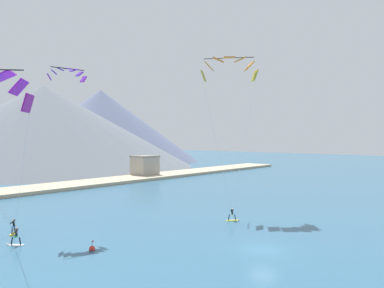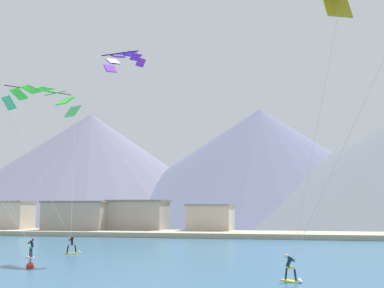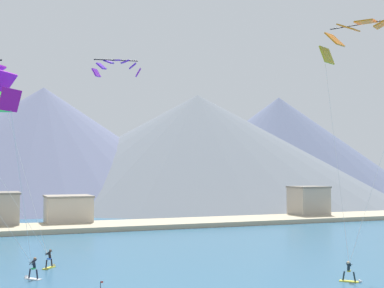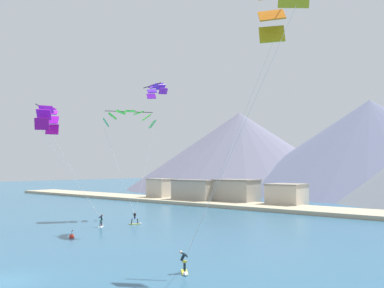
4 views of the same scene
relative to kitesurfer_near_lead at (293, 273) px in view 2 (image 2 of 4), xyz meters
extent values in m
cube|color=yellow|center=(-0.12, 0.18, -0.46)|extent=(1.32, 1.34, 0.07)
cylinder|color=#14232D|center=(-0.40, 0.47, -0.07)|extent=(0.25, 0.25, 0.72)
cylinder|color=#14232D|center=(0.15, -0.10, -0.07)|extent=(0.25, 0.25, 0.72)
cube|color=yellow|center=(-0.12, 0.18, 0.32)|extent=(0.38, 0.38, 0.12)
cylinder|color=#14232D|center=(-0.21, 0.10, 0.65)|extent=(0.47, 0.47, 0.61)
cylinder|color=#14232D|center=(-0.22, 0.25, 0.82)|extent=(0.43, 0.42, 0.40)
cylinder|color=#14232D|center=(-0.05, 0.09, 0.82)|extent=(0.43, 0.42, 0.40)
cylinder|color=black|center=(0.00, 0.30, 0.80)|extent=(0.39, 0.40, 0.03)
sphere|color=beige|center=(-0.33, -0.02, 1.01)|extent=(0.22, 0.22, 0.22)
cone|color=white|center=(0.48, -0.44, -0.40)|extent=(0.47, 0.47, 0.36)
cube|color=yellow|center=(-20.85, 14.43, -0.46)|extent=(1.27, 1.38, 0.07)
cylinder|color=black|center=(-21.11, 14.13, -0.07)|extent=(0.25, 0.26, 0.72)
cylinder|color=black|center=(-20.59, 14.73, -0.07)|extent=(0.25, 0.26, 0.72)
cube|color=blue|center=(-20.85, 14.43, 0.32)|extent=(0.38, 0.37, 0.12)
cylinder|color=black|center=(-20.81, 14.40, 0.65)|extent=(0.38, 0.37, 0.60)
cylinder|color=black|center=(-20.96, 14.37, 0.82)|extent=(0.44, 0.40, 0.40)
cylinder|color=black|center=(-20.81, 14.55, 0.82)|extent=(0.44, 0.40, 0.40)
cylinder|color=black|center=(-21.02, 14.58, 0.79)|extent=(0.36, 0.41, 0.03)
sphere|color=brown|center=(-20.76, 14.35, 1.04)|extent=(0.22, 0.22, 0.22)
cone|color=white|center=(-20.28, 15.09, -0.40)|extent=(0.47, 0.46, 0.36)
cube|color=white|center=(-22.56, 10.01, -0.46)|extent=(1.25, 1.39, 0.07)
cylinder|color=black|center=(-22.31, 9.71, -0.06)|extent=(0.25, 0.27, 0.74)
cylinder|color=black|center=(-22.81, 10.32, -0.06)|extent=(0.25, 0.27, 0.74)
cube|color=#33B266|center=(-22.56, 10.01, 0.35)|extent=(0.39, 0.38, 0.12)
cylinder|color=black|center=(-22.51, 10.05, 0.68)|extent=(0.41, 0.39, 0.63)
cylinder|color=black|center=(-22.51, 9.90, 0.86)|extent=(0.47, 0.40, 0.41)
cylinder|color=black|center=(-22.66, 10.08, 0.86)|extent=(0.47, 0.40, 0.41)
cylinder|color=black|center=(-22.73, 9.87, 0.83)|extent=(0.35, 0.42, 0.03)
sphere|color=#9E7051|center=(-22.44, 10.11, 1.09)|extent=(0.23, 0.23, 0.23)
cone|color=white|center=(-23.11, 10.69, -0.40)|extent=(0.47, 0.46, 0.36)
cube|color=#A89D1A|center=(3.50, 7.65, 18.81)|extent=(2.24, 1.65, 1.69)
cylinder|color=silver|center=(1.72, 4.07, 9.42)|extent=(3.50, 7.60, 17.25)
cylinder|color=silver|center=(4.09, 1.03, 9.42)|extent=(8.23, 1.52, 17.25)
cube|color=#46C971|center=(-28.54, 15.36, 14.31)|extent=(2.10, 1.94, 1.35)
cube|color=#35EC2D|center=(-27.94, 16.13, 15.35)|extent=(2.30, 2.19, 1.07)
cube|color=#35EC2D|center=(-27.20, 17.14, 16.02)|extent=(2.42, 2.33, 0.68)
cube|color=#35EC2D|center=(-26.38, 18.29, 16.25)|extent=(2.46, 2.34, 0.21)
cube|color=#35EC2D|center=(-25.59, 19.45, 16.02)|extent=(2.45, 2.28, 0.68)
cube|color=#35EC2D|center=(-24.89, 20.50, 15.35)|extent=(2.35, 2.10, 1.07)
cube|color=#46C971|center=(-24.37, 21.33, 14.31)|extent=(2.18, 1.82, 1.35)
cylinder|color=black|center=(-27.11, 18.80, 16.29)|extent=(4.71, 6.07, 0.10)
cylinder|color=silver|center=(-24.89, 14.83, 7.24)|extent=(7.77, 0.53, 12.91)
cylinder|color=silver|center=(-22.61, 18.11, 7.24)|extent=(3.21, 7.09, 12.91)
cube|color=purple|center=(-13.53, 12.19, 16.79)|extent=(0.71, 1.31, 0.86)
cube|color=#6125C7|center=(-14.02, 12.27, 17.37)|extent=(0.93, 1.36, 0.78)
cube|color=#6125C7|center=(-14.65, 12.45, 17.75)|extent=(1.10, 1.39, 0.60)
cube|color=#6125C7|center=(-15.36, 12.71, 17.88)|extent=(1.18, 1.39, 0.35)
cube|color=#6125C7|center=(-16.04, 13.02, 17.75)|extent=(1.23, 1.36, 0.60)
cube|color=#6125C7|center=(-16.62, 13.34, 17.37)|extent=(1.20, 1.29, 0.78)
cube|color=purple|center=(-17.02, 13.63, 16.79)|extent=(1.07, 1.20, 0.86)
cylinder|color=black|center=(-15.55, 12.23, 17.78)|extent=(3.82, 0.84, 0.10)
sphere|color=red|center=(-18.72, 3.06, -0.34)|extent=(0.56, 0.56, 0.56)
cylinder|color=black|center=(-18.72, 3.06, 0.16)|extent=(0.04, 0.04, 0.44)
cube|color=red|center=(-18.63, 3.06, 0.34)|extent=(0.18, 0.01, 0.12)
cube|color=tan|center=(-8.28, 43.99, -0.15)|extent=(180.00, 10.00, 0.70)
cube|color=beige|center=(-46.23, 46.62, 1.95)|extent=(5.25, 4.98, 4.89)
cube|color=gray|center=(-46.23, 46.62, 4.55)|extent=(5.46, 5.18, 0.30)
cube|color=#A89E8E|center=(-34.71, 45.02, 1.93)|extent=(9.79, 4.00, 4.86)
cube|color=slate|center=(-34.71, 45.02, 4.51)|extent=(10.18, 4.16, 0.30)
cube|color=beige|center=(-14.03, 48.97, 1.69)|extent=(6.64, 6.32, 4.36)
cube|color=gray|center=(-14.03, 48.97, 4.02)|extent=(6.91, 6.57, 0.30)
cube|color=#A89E8E|center=(-25.63, 48.88, 2.01)|extent=(8.72, 6.40, 5.02)
cube|color=slate|center=(-25.63, 48.88, 4.68)|extent=(9.07, 6.65, 0.30)
cone|color=slate|center=(-57.35, 102.84, 14.20)|extent=(86.29, 86.29, 29.39)
cone|color=slate|center=(-11.66, 107.92, 14.43)|extent=(90.60, 90.60, 29.85)
camera|label=1|loc=(-38.85, -26.23, 9.96)|focal=35.00mm
camera|label=2|loc=(1.18, -32.66, 4.01)|focal=50.00mm
camera|label=3|loc=(-26.56, -33.83, 8.09)|focal=50.00mm
camera|label=4|loc=(17.79, -21.49, 7.17)|focal=35.00mm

